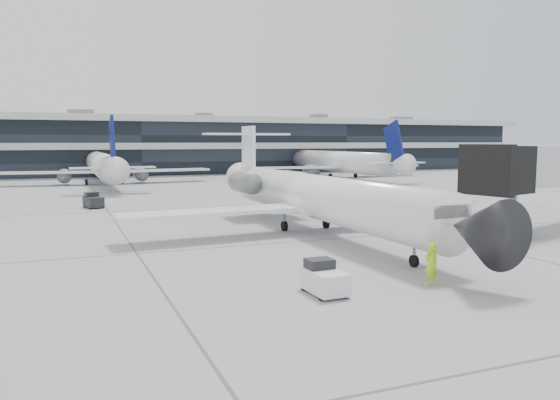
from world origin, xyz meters
name	(u,v)px	position (x,y,z in m)	size (l,w,h in m)	color
ground	(297,242)	(0.00, 0.00, 0.00)	(220.00, 220.00, 0.00)	gray
terminal	(134,148)	(0.00, 82.00, 5.00)	(170.00, 22.00, 10.00)	black
bg_jet_center	(103,184)	(-8.00, 55.00, 0.00)	(32.00, 40.00, 9.60)	white
bg_jet_right	(338,177)	(32.00, 55.00, 0.00)	(32.00, 40.00, 9.60)	white
regional_jet	(313,195)	(2.50, 2.89, 2.65)	(27.01, 33.59, 7.77)	white
ramp_worker	(431,263)	(1.29, -11.92, 0.99)	(0.72, 0.47, 1.98)	#C3F71A
baggage_tug	(324,279)	(-3.74, -11.37, 0.63)	(1.37, 2.24, 1.40)	white
traffic_cone	(115,214)	(-9.73, 16.18, 0.24)	(0.41, 0.41, 0.51)	#FB400D
far_tug	(93,201)	(-11.11, 23.65, 0.67)	(1.94, 2.63, 1.50)	black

